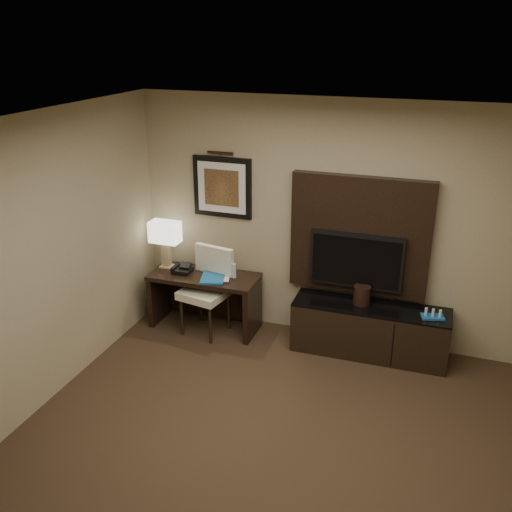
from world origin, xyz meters
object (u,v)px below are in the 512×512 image
at_px(table_lamp, 166,246).
at_px(desk_phone, 182,268).
at_px(credenza, 369,330).
at_px(tv, 356,261).
at_px(desk_chair, 205,292).
at_px(minibar_tray, 433,314).
at_px(water_bottle, 234,270).
at_px(ice_bucket, 362,295).
at_px(desk, 205,301).

bearing_deg(table_lamp, desk_phone, -20.01).
relative_size(credenza, tv, 1.66).
relative_size(desk_chair, minibar_tray, 4.54).
bearing_deg(desk_chair, credenza, 14.82).
bearing_deg(minibar_tray, tv, 167.84).
distance_m(table_lamp, minibar_tray, 3.10).
distance_m(water_bottle, ice_bucket, 1.47).
distance_m(desk, desk_phone, 0.47).
height_order(desk, tv, tv).
distance_m(desk_phone, ice_bucket, 2.09).
relative_size(credenza, desk_phone, 7.88).
bearing_deg(ice_bucket, desk_chair, -173.80).
distance_m(credenza, minibar_tray, 0.71).
distance_m(desk_chair, water_bottle, 0.42).
xyz_separation_m(water_bottle, minibar_tray, (2.21, -0.04, -0.15)).
bearing_deg(table_lamp, desk, -7.65).
distance_m(desk_chair, desk_phone, 0.40).
height_order(table_lamp, water_bottle, table_lamp).
bearing_deg(tv, minibar_tray, -12.16).
relative_size(tv, desk_phone, 4.73).
height_order(desk, water_bottle, water_bottle).
bearing_deg(credenza, tv, 146.04).
bearing_deg(desk_phone, water_bottle, 4.36).
height_order(desk_phone, water_bottle, water_bottle).
relative_size(credenza, desk_chair, 1.62).
height_order(desk_chair, water_bottle, desk_chair).
distance_m(tv, desk_chair, 1.77).
bearing_deg(minibar_tray, desk_phone, -179.43).
bearing_deg(tv, table_lamp, -176.90).
bearing_deg(credenza, desk, -179.61).
distance_m(desk, tv, 1.86).
xyz_separation_m(desk, credenza, (1.94, 0.05, -0.05)).
relative_size(tv, desk_chair, 0.97).
bearing_deg(desk, desk_chair, -65.36).
bearing_deg(desk_chair, minibar_tray, 12.62).
height_order(desk, desk_chair, desk_chair).
bearing_deg(tv, water_bottle, -174.19).
distance_m(desk_chair, ice_bucket, 1.78).
relative_size(desk_chair, water_bottle, 5.98).
bearing_deg(desk, tv, 4.63).
height_order(desk_chair, desk_phone, desk_chair).
distance_m(tv, table_lamp, 2.24).
xyz_separation_m(desk_chair, minibar_tray, (2.51, 0.12, 0.10)).
bearing_deg(minibar_tray, ice_bucket, 174.29).
bearing_deg(table_lamp, ice_bucket, 0.31).
bearing_deg(desk, ice_bucket, 0.90).
bearing_deg(desk, minibar_tray, -1.51).
relative_size(credenza, water_bottle, 9.67).
distance_m(water_bottle, minibar_tray, 2.22).
xyz_separation_m(desk, water_bottle, (0.35, 0.05, 0.42)).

